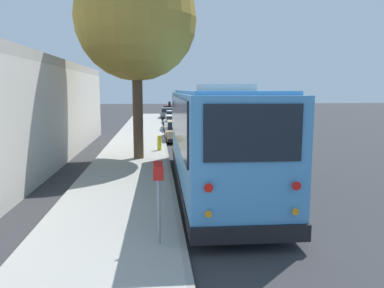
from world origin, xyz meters
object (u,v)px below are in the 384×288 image
(sign_post_near, at_px, (159,205))
(sign_post_far, at_px, (158,191))
(shuttle_bus, at_px, (214,134))
(parked_sedan_gray, at_px, (168,114))
(parked_sedan_maroon, at_px, (169,111))
(street_tree, at_px, (136,11))
(parked_sedan_silver, at_px, (174,118))
(parked_sedan_white, at_px, (175,124))
(fire_hydrant, at_px, (159,143))
(parked_sedan_tan, at_px, (178,131))

(sign_post_near, relative_size, sign_post_far, 1.08)
(shuttle_bus, xyz_separation_m, parked_sedan_gray, (31.15, 0.53, -1.28))
(parked_sedan_maroon, relative_size, street_tree, 0.43)
(sign_post_far, bearing_deg, parked_sedan_silver, -3.53)
(sign_post_far, bearing_deg, shuttle_bus, -27.94)
(parked_sedan_gray, height_order, parked_sedan_maroon, parked_sedan_gray)
(shuttle_bus, xyz_separation_m, parked_sedan_silver, (24.77, 0.18, -1.27))
(parked_sedan_silver, relative_size, sign_post_far, 2.87)
(parked_sedan_white, xyz_separation_m, fire_hydrant, (-10.62, 1.38, -0.05))
(parked_sedan_white, relative_size, street_tree, 0.46)
(shuttle_bus, bearing_deg, sign_post_far, 152.76)
(parked_sedan_maroon, bearing_deg, sign_post_far, 173.98)
(sign_post_near, height_order, fire_hydrant, sign_post_near)
(parked_sedan_silver, relative_size, fire_hydrant, 5.39)
(sign_post_near, relative_size, fire_hydrant, 2.02)
(shuttle_bus, height_order, parked_sedan_maroon, shuttle_bus)
(parked_sedan_tan, bearing_deg, parked_sedan_silver, -2.30)
(shuttle_bus, relative_size, sign_post_near, 6.63)
(parked_sedan_tan, bearing_deg, parked_sedan_white, -1.64)
(parked_sedan_silver, height_order, street_tree, street_tree)
(parked_sedan_gray, relative_size, sign_post_near, 2.57)
(parked_sedan_maroon, bearing_deg, parked_sedan_tan, 175.69)
(parked_sedan_tan, height_order, fire_hydrant, parked_sedan_tan)
(parked_sedan_maroon, bearing_deg, street_tree, 171.81)
(sign_post_near, xyz_separation_m, sign_post_far, (1.29, 0.00, -0.06))
(parked_sedan_silver, height_order, sign_post_far, sign_post_far)
(shuttle_bus, distance_m, parked_sedan_gray, 31.18)
(parked_sedan_silver, bearing_deg, parked_sedan_tan, 179.81)
(sign_post_far, bearing_deg, fire_hydrant, -0.70)
(parked_sedan_gray, xyz_separation_m, sign_post_near, (-36.08, 1.40, 0.40))
(parked_sedan_maroon, xyz_separation_m, sign_post_near, (-42.90, 1.76, 0.40))
(sign_post_near, distance_m, sign_post_far, 1.29)
(parked_sedan_white, height_order, parked_sedan_maroon, parked_sedan_white)
(parked_sedan_silver, xyz_separation_m, fire_hydrant, (-17.40, 1.62, -0.06))
(parked_sedan_tan, xyz_separation_m, fire_hydrant, (-4.84, 1.30, -0.06))
(parked_sedan_tan, relative_size, sign_post_far, 2.78)
(parked_sedan_white, height_order, street_tree, street_tree)
(shuttle_bus, xyz_separation_m, fire_hydrant, (7.37, 1.79, -1.32))
(parked_sedan_silver, xyz_separation_m, sign_post_near, (-29.69, 1.75, 0.38))
(street_tree, xyz_separation_m, fire_hydrant, (2.07, -1.00, -6.30))
(fire_hydrant, bearing_deg, street_tree, 154.28)
(street_tree, relative_size, sign_post_far, 6.52)
(shuttle_bus, relative_size, parked_sedan_white, 2.37)
(street_tree, bearing_deg, sign_post_near, -175.16)
(parked_sedan_white, distance_m, parked_sedan_maroon, 19.99)
(shuttle_bus, bearing_deg, fire_hydrant, 14.37)
(parked_sedan_gray, distance_m, sign_post_far, 34.82)
(parked_sedan_white, height_order, sign_post_far, sign_post_far)
(parked_sedan_tan, xyz_separation_m, parked_sedan_silver, (12.55, -0.31, -0.01))
(shuttle_bus, relative_size, parked_sedan_gray, 2.58)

